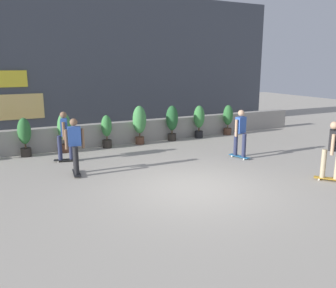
{
  "coord_description": "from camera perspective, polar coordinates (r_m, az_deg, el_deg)",
  "views": [
    {
      "loc": [
        -4.67,
        -7.69,
        3.25
      ],
      "look_at": [
        0.0,
        1.5,
        0.9
      ],
      "focal_mm": 38.01,
      "sensor_mm": 36.0,
      "label": 1
    }
  ],
  "objects": [
    {
      "name": "potted_plant_4",
      "position": [
        14.49,
        -4.6,
        3.57
      ],
      "size": [
        0.55,
        0.55,
        1.58
      ],
      "color": "brown",
      "rests_on": "ground"
    },
    {
      "name": "skater_mid_plaza",
      "position": [
        12.31,
        -16.26,
        1.51
      ],
      "size": [
        0.82,
        0.54,
        1.7
      ],
      "color": "black",
      "rests_on": "ground"
    },
    {
      "name": "potted_plant_6",
      "position": [
        15.8,
        5.0,
        3.97
      ],
      "size": [
        0.48,
        0.48,
        1.43
      ],
      "color": "black",
      "rests_on": "ground"
    },
    {
      "name": "skater_foreground",
      "position": [
        10.73,
        -14.71,
        -0.01
      ],
      "size": [
        0.56,
        0.82,
        1.7
      ],
      "color": "black",
      "rests_on": "ground"
    },
    {
      "name": "skater_by_wall_left",
      "position": [
        12.52,
        11.53,
        1.95
      ],
      "size": [
        0.55,
        0.82,
        1.7
      ],
      "color": "#266699",
      "rests_on": "ground"
    },
    {
      "name": "potted_plant_1",
      "position": [
        13.5,
        -22.02,
        1.41
      ],
      "size": [
        0.46,
        0.46,
        1.39
      ],
      "color": "#2D2823",
      "rests_on": "ground"
    },
    {
      "name": "skater_by_wall_right",
      "position": [
        10.85,
        24.82,
        -0.64
      ],
      "size": [
        0.66,
        0.74,
        1.7
      ],
      "color": "#BF8C26",
      "rests_on": "ground"
    },
    {
      "name": "potted_plant_7",
      "position": [
        16.68,
        9.59,
        4.15
      ],
      "size": [
        0.45,
        0.45,
        1.37
      ],
      "color": "brown",
      "rests_on": "ground"
    },
    {
      "name": "building_backdrop",
      "position": [
        18.29,
        -12.48,
        12.54
      ],
      "size": [
        20.0,
        2.08,
        6.5
      ],
      "color": "#424751",
      "rests_on": "ground"
    },
    {
      "name": "potted_plant_2",
      "position": [
        13.67,
        -16.26,
        2.23
      ],
      "size": [
        0.5,
        0.5,
        1.47
      ],
      "color": "brown",
      "rests_on": "ground"
    },
    {
      "name": "ground_plane",
      "position": [
        9.56,
        4.11,
        -7.05
      ],
      "size": [
        48.0,
        48.0,
        0.0
      ],
      "primitive_type": "plane",
      "color": "#A8A093"
    },
    {
      "name": "planter_wall",
      "position": [
        14.73,
        -7.96,
        1.76
      ],
      "size": [
        18.0,
        0.4,
        0.9
      ],
      "primitive_type": "cube",
      "color": "gray",
      "rests_on": "ground"
    },
    {
      "name": "potted_plant_5",
      "position": [
        15.12,
        0.65,
        3.81
      ],
      "size": [
        0.51,
        0.51,
        1.5
      ],
      "color": "#2D2823",
      "rests_on": "ground"
    },
    {
      "name": "potted_plant_3",
      "position": [
        14.07,
        -9.81,
        2.26
      ],
      "size": [
        0.41,
        0.41,
        1.29
      ],
      "color": "#2D2823",
      "rests_on": "ground"
    }
  ]
}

